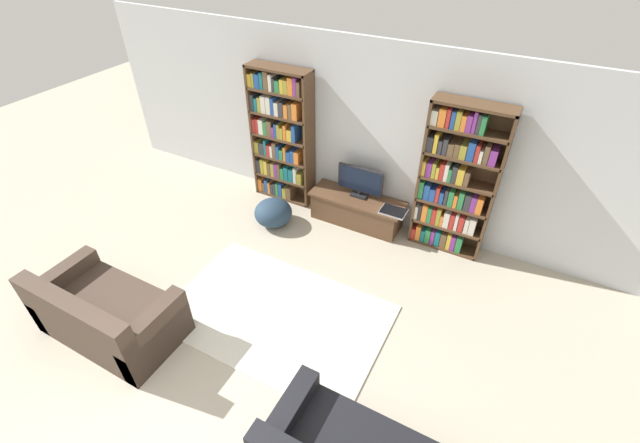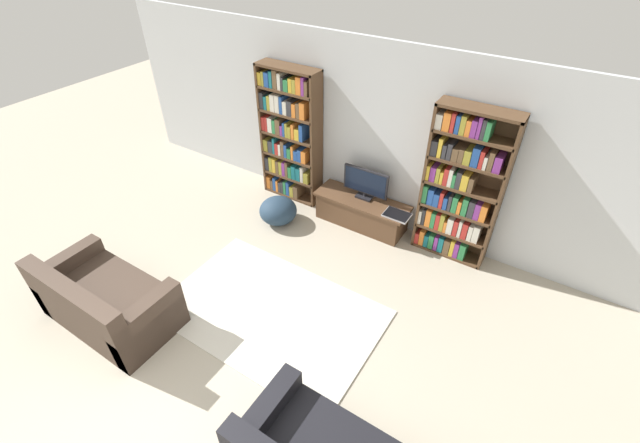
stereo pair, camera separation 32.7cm
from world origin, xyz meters
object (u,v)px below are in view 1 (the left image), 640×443
(couch_left_sectional, at_px, (108,315))
(beanbag_ottoman, at_px, (273,213))
(bookshelf_left, at_px, (281,136))
(tv_stand, at_px, (357,210))
(bookshelf_right, at_px, (454,183))
(television, at_px, (360,181))
(laptop, at_px, (393,211))

(couch_left_sectional, height_order, beanbag_ottoman, couch_left_sectional)
(bookshelf_left, xyz_separation_m, tv_stand, (1.35, -0.11, -0.84))
(bookshelf_left, relative_size, bookshelf_right, 1.00)
(bookshelf_right, distance_m, beanbag_ottoman, 2.60)
(bookshelf_left, bearing_deg, couch_left_sectional, -93.94)
(bookshelf_left, height_order, beanbag_ottoman, bookshelf_left)
(television, bearing_deg, laptop, -14.46)
(tv_stand, relative_size, television, 2.04)
(bookshelf_right, xyz_separation_m, beanbag_ottoman, (-2.36, -0.73, -0.82))
(television, height_order, couch_left_sectional, television)
(tv_stand, height_order, couch_left_sectional, couch_left_sectional)
(tv_stand, height_order, beanbag_ottoman, tv_stand)
(tv_stand, bearing_deg, bookshelf_right, 5.16)
(bookshelf_left, height_order, tv_stand, bookshelf_left)
(tv_stand, distance_m, couch_left_sectional, 3.54)
(bookshelf_right, xyz_separation_m, couch_left_sectional, (-2.85, -3.29, -0.72))
(bookshelf_left, xyz_separation_m, bookshelf_right, (2.63, 0.00, -0.05))
(television, bearing_deg, bookshelf_left, 178.00)
(bookshelf_right, distance_m, couch_left_sectional, 4.41)
(bookshelf_left, distance_m, bookshelf_right, 2.63)
(television, distance_m, beanbag_ottoman, 1.37)
(couch_left_sectional, relative_size, beanbag_ottoman, 2.78)
(bookshelf_right, relative_size, tv_stand, 1.49)
(beanbag_ottoman, bearing_deg, television, 32.49)
(tv_stand, xyz_separation_m, laptop, (0.58, -0.08, 0.23))
(television, relative_size, laptop, 1.92)
(tv_stand, bearing_deg, television, 90.00)
(bookshelf_right, bearing_deg, tv_stand, -174.84)
(television, relative_size, beanbag_ottoman, 1.23)
(bookshelf_right, height_order, couch_left_sectional, bookshelf_right)
(laptop, bearing_deg, bookshelf_right, 15.93)
(tv_stand, bearing_deg, bookshelf_left, 175.13)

